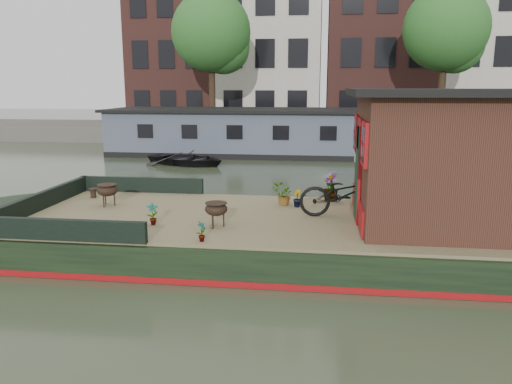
# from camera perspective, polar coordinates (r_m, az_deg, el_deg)

# --- Properties ---
(ground) EXTENTS (120.00, 120.00, 0.00)m
(ground) POSITION_cam_1_polar(r_m,az_deg,el_deg) (9.76, 8.78, -6.76)
(ground) COLOR #2F3723
(ground) RESTS_ON ground
(houseboat_hull) EXTENTS (14.01, 4.02, 0.60)m
(houseboat_hull) POSITION_cam_1_polar(r_m,az_deg,el_deg) (9.73, 0.93, -4.98)
(houseboat_hull) COLOR black
(houseboat_hull) RESTS_ON ground
(houseboat_deck) EXTENTS (11.80, 3.80, 0.05)m
(houseboat_deck) POSITION_cam_1_polar(r_m,az_deg,el_deg) (9.58, 8.90, -3.21)
(houseboat_deck) COLOR olive
(houseboat_deck) RESTS_ON houseboat_hull
(bow_bulwark) EXTENTS (3.00, 4.00, 0.35)m
(bow_bulwark) POSITION_cam_1_polar(r_m,az_deg,el_deg) (10.66, -19.42, -1.10)
(bow_bulwark) COLOR black
(bow_bulwark) RESTS_ON houseboat_deck
(cabin) EXTENTS (4.00, 3.50, 2.42)m
(cabin) POSITION_cam_1_polar(r_m,az_deg,el_deg) (9.65, 22.26, 3.75)
(cabin) COLOR black
(cabin) RESTS_ON houseboat_deck
(bicycle) EXTENTS (1.77, 0.72, 0.91)m
(bicycle) POSITION_cam_1_polar(r_m,az_deg,el_deg) (9.68, 10.15, -0.17)
(bicycle) COLOR black
(bicycle) RESTS_ON houseboat_deck
(potted_plant_a) EXTENTS (0.26, 0.23, 0.40)m
(potted_plant_a) POSITION_cam_1_polar(r_m,az_deg,el_deg) (9.21, -11.75, -2.47)
(potted_plant_a) COLOR brown
(potted_plant_a) RESTS_ON houseboat_deck
(potted_plant_b) EXTENTS (0.22, 0.24, 0.36)m
(potted_plant_b) POSITION_cam_1_polar(r_m,az_deg,el_deg) (10.41, 4.69, -0.71)
(potted_plant_b) COLOR brown
(potted_plant_b) RESTS_ON houseboat_deck
(potted_plant_c) EXTENTS (0.52, 0.50, 0.46)m
(potted_plant_c) POSITION_cam_1_polar(r_m,az_deg,el_deg) (10.51, 3.13, -0.31)
(potted_plant_c) COLOR #AC3632
(potted_plant_c) RESTS_ON houseboat_deck
(potted_plant_d) EXTENTS (0.44, 0.44, 0.61)m
(potted_plant_d) POSITION_cam_1_polar(r_m,az_deg,el_deg) (11.03, 8.54, 0.56)
(potted_plant_d) COLOR maroon
(potted_plant_d) RESTS_ON houseboat_deck
(potted_plant_e) EXTENTS (0.18, 0.21, 0.34)m
(potted_plant_e) POSITION_cam_1_polar(r_m,az_deg,el_deg) (8.11, -6.26, -4.48)
(potted_plant_e) COLOR #A94D31
(potted_plant_e) RESTS_ON houseboat_deck
(brazier_front) EXTENTS (0.50, 0.50, 0.45)m
(brazier_front) POSITION_cam_1_polar(r_m,az_deg,el_deg) (8.91, -4.56, -2.60)
(brazier_front) COLOR black
(brazier_front) RESTS_ON houseboat_deck
(brazier_rear) EXTENTS (0.48, 0.48, 0.46)m
(brazier_rear) POSITION_cam_1_polar(r_m,az_deg,el_deg) (10.91, -16.60, -0.33)
(brazier_rear) COLOR black
(brazier_rear) RESTS_ON houseboat_deck
(bollard_port) EXTENTS (0.19, 0.19, 0.22)m
(bollard_port) POSITION_cam_1_polar(r_m,az_deg,el_deg) (11.83, -18.10, -0.11)
(bollard_port) COLOR black
(bollard_port) RESTS_ON houseboat_deck
(bollard_stbd) EXTENTS (0.20, 0.20, 0.23)m
(bollard_stbd) POSITION_cam_1_polar(r_m,az_deg,el_deg) (9.12, -22.82, -3.88)
(bollard_stbd) COLOR black
(bollard_stbd) RESTS_ON houseboat_deck
(dinghy) EXTENTS (4.05, 3.51, 0.70)m
(dinghy) POSITION_cam_1_polar(r_m,az_deg,el_deg) (20.60, -7.91, 4.12)
(dinghy) COLOR black
(dinghy) RESTS_ON ground
(far_houseboat) EXTENTS (20.40, 4.40, 2.11)m
(far_houseboat) POSITION_cam_1_polar(r_m,az_deg,el_deg) (23.35, 8.20, 6.55)
(far_houseboat) COLOR #424D59
(far_houseboat) RESTS_ON ground
(quay) EXTENTS (60.00, 6.00, 0.90)m
(quay) POSITION_cam_1_polar(r_m,az_deg,el_deg) (29.87, 8.06, 6.69)
(quay) COLOR #47443F
(quay) RESTS_ON ground
(townhouse_row) EXTENTS (27.25, 8.00, 16.50)m
(townhouse_row) POSITION_cam_1_polar(r_m,az_deg,el_deg) (37.06, 8.59, 19.21)
(townhouse_row) COLOR #572C27
(townhouse_row) RESTS_ON ground
(tree_left) EXTENTS (4.40, 4.40, 7.40)m
(tree_left) POSITION_cam_1_polar(r_m,az_deg,el_deg) (29.10, -4.82, 17.37)
(tree_left) COLOR #332316
(tree_left) RESTS_ON quay
(tree_right) EXTENTS (4.40, 4.40, 7.40)m
(tree_right) POSITION_cam_1_polar(r_m,az_deg,el_deg) (29.17, 21.10, 16.63)
(tree_right) COLOR #332316
(tree_right) RESTS_ON quay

